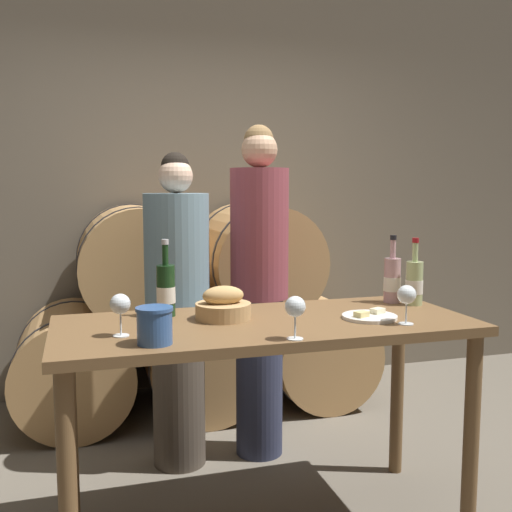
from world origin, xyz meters
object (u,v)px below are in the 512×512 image
(cheese_plate, at_px, (370,316))
(wine_glass_far_left, at_px, (120,305))
(blue_crock, at_px, (155,324))
(wine_glass_left, at_px, (295,308))
(bread_basket, at_px, (223,307))
(wine_glass_center, at_px, (407,296))
(wine_bottle_red, at_px, (166,290))
(wine_bottle_white, at_px, (414,283))
(person_left, at_px, (178,310))
(wine_bottle_rose, at_px, (392,280))
(person_right, at_px, (259,288))
(tasting_table, at_px, (266,350))

(cheese_plate, xyz_separation_m, wine_glass_far_left, (-1.01, -0.01, 0.11))
(blue_crock, bearing_deg, wine_glass_left, -9.22)
(bread_basket, height_order, wine_glass_far_left, wine_glass_far_left)
(blue_crock, height_order, wine_glass_center, wine_glass_center)
(wine_bottle_red, height_order, wine_bottle_white, wine_bottle_red)
(wine_bottle_red, xyz_separation_m, wine_glass_far_left, (-0.21, -0.29, 0.00))
(person_left, distance_m, wine_bottle_red, 0.54)
(person_left, bearing_deg, blue_crock, -103.77)
(blue_crock, distance_m, cheese_plate, 0.92)
(wine_bottle_rose, distance_m, wine_glass_left, 0.85)
(person_right, relative_size, bread_basket, 7.63)
(wine_bottle_red, relative_size, wine_glass_left, 2.07)
(wine_bottle_rose, height_order, wine_glass_center, wine_bottle_rose)
(tasting_table, distance_m, blue_crock, 0.57)
(person_left, relative_size, wine_glass_center, 10.22)
(person_left, xyz_separation_m, wine_glass_left, (0.26, -1.01, 0.19))
(wine_bottle_rose, relative_size, cheese_plate, 1.40)
(person_left, bearing_deg, wine_bottle_rose, -27.98)
(wine_bottle_rose, bearing_deg, cheese_plate, -132.70)
(tasting_table, bearing_deg, person_right, 75.22)
(wine_bottle_red, height_order, wine_glass_left, wine_bottle_red)
(wine_bottle_white, xyz_separation_m, wine_glass_left, (-0.74, -0.43, 0.01))
(blue_crock, bearing_deg, tasting_table, 25.97)
(blue_crock, distance_m, wine_glass_far_left, 0.19)
(wine_bottle_white, relative_size, blue_crock, 2.37)
(cheese_plate, bearing_deg, wine_glass_center, -56.93)
(wine_bottle_white, height_order, wine_glass_far_left, wine_bottle_white)
(wine_bottle_red, distance_m, bread_basket, 0.26)
(person_left, bearing_deg, bread_basket, -81.61)
(wine_bottle_red, height_order, wine_bottle_rose, wine_bottle_red)
(wine_bottle_red, bearing_deg, blue_crock, -103.10)
(tasting_table, distance_m, bread_basket, 0.25)
(bread_basket, bearing_deg, cheese_plate, -15.59)
(person_left, relative_size, person_right, 0.92)
(bread_basket, distance_m, wine_glass_left, 0.43)
(blue_crock, height_order, cheese_plate, blue_crock)
(wine_bottle_white, bearing_deg, person_right, 134.43)
(wine_bottle_white, distance_m, blue_crock, 1.28)
(person_left, height_order, wine_bottle_red, person_left)
(wine_glass_far_left, relative_size, wine_glass_center, 1.00)
(wine_bottle_rose, height_order, cheese_plate, wine_bottle_rose)
(wine_bottle_red, bearing_deg, person_left, 75.64)
(person_right, xyz_separation_m, wine_glass_left, (-0.17, -1.01, 0.10))
(person_right, distance_m, wine_bottle_white, 0.82)
(person_left, bearing_deg, wine_glass_far_left, -112.99)
(tasting_table, xyz_separation_m, cheese_plate, (0.43, -0.08, 0.13))
(tasting_table, xyz_separation_m, person_left, (-0.25, 0.70, 0.04))
(wine_glass_center, bearing_deg, wine_glass_far_left, 173.20)
(tasting_table, relative_size, blue_crock, 12.91)
(wine_bottle_red, bearing_deg, tasting_table, -28.82)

